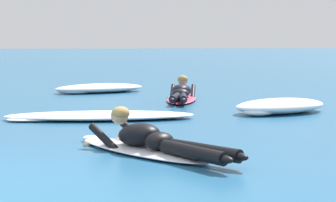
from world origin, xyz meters
TOP-DOWN VIEW (x-y plane):
  - ground_plane at (0.00, 10.00)m, footprint 120.00×120.00m
  - surfer_near at (1.58, 1.48)m, footprint 1.76×2.42m
  - surfer_far at (2.95, 7.40)m, footprint 1.07×2.59m
  - whitewater_mid_left at (1.37, 9.65)m, footprint 2.34×1.58m
  - whitewater_mid_right at (1.18, 4.61)m, footprint 3.04×1.05m
  - whitewater_back at (4.27, 5.03)m, footprint 2.01×1.57m

SIDE VIEW (x-z plane):
  - ground_plane at x=0.00m, z-range 0.00..0.00m
  - whitewater_mid_right at x=1.18m, z-range 0.00..0.12m
  - whitewater_mid_left at x=1.37m, z-range -0.01..0.20m
  - whitewater_back at x=4.27m, z-range -0.01..0.24m
  - surfer_far at x=2.95m, z-range -0.14..0.41m
  - surfer_near at x=1.58m, z-range -0.14..0.40m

